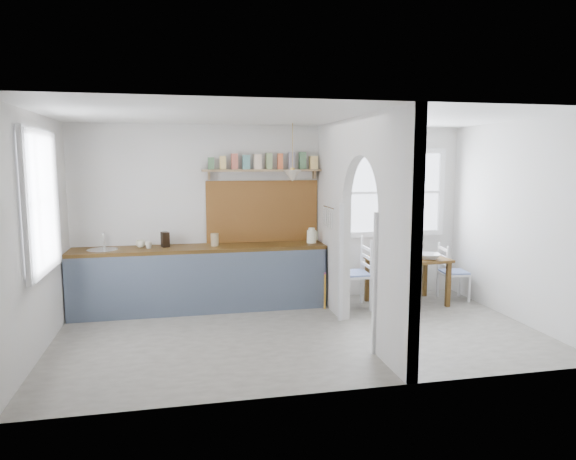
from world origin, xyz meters
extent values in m
cube|color=gray|center=(0.00, 0.00, 0.00)|extent=(5.80, 3.20, 0.01)
cube|color=silver|center=(0.00, 0.00, 2.60)|extent=(5.80, 3.20, 0.01)
cube|color=silver|center=(0.00, 1.60, 1.30)|extent=(5.80, 0.01, 2.60)
cube|color=silver|center=(0.00, -1.60, 1.30)|extent=(5.80, 0.01, 2.60)
cube|color=silver|center=(-2.90, 0.00, 1.30)|extent=(0.01, 3.20, 2.60)
cube|color=silver|center=(2.90, 0.00, 1.30)|extent=(0.01, 3.20, 2.60)
cube|color=silver|center=(0.70, -1.20, 1.30)|extent=(0.12, 0.80, 2.60)
cube|color=silver|center=(0.70, 1.00, 1.30)|extent=(0.12, 1.20, 2.60)
cube|color=silver|center=(0.70, -0.20, 2.08)|extent=(0.12, 1.20, 1.05)
cube|color=#5B3B11|center=(-1.13, 1.30, 0.88)|extent=(3.50, 0.60, 0.05)
cube|color=slate|center=(-1.13, 1.01, 0.42)|extent=(3.50, 0.03, 0.85)
cube|color=black|center=(-1.13, 1.35, 0.42)|extent=(3.46, 0.45, 0.85)
cylinder|color=silver|center=(-2.43, 1.30, 0.89)|extent=(0.40, 0.40, 0.02)
cube|color=brown|center=(-0.20, 1.58, 1.35)|extent=(1.65, 0.03, 0.90)
cube|color=olive|center=(-0.20, 1.49, 1.95)|extent=(1.75, 0.20, 0.03)
cube|color=#39633B|center=(-0.95, 1.49, 2.06)|extent=(0.09, 0.09, 0.18)
cube|color=#D7B25D|center=(-0.78, 1.49, 2.06)|extent=(0.09, 0.09, 0.18)
cube|color=#AB4C39|center=(-0.62, 1.49, 2.06)|extent=(0.09, 0.09, 0.18)
cube|color=#427876|center=(-0.45, 1.49, 2.06)|extent=(0.09, 0.09, 0.18)
cube|color=beige|center=(-0.29, 1.49, 2.06)|extent=(0.09, 0.09, 0.18)
cube|color=#708951|center=(-0.12, 1.49, 2.06)|extent=(0.09, 0.09, 0.18)
cube|color=#DE5A29|center=(0.04, 1.49, 2.06)|extent=(0.09, 0.09, 0.18)
cube|color=slate|center=(0.21, 1.49, 2.06)|extent=(0.09, 0.09, 0.18)
cube|color=#39633B|center=(0.37, 1.49, 2.06)|extent=(0.09, 0.09, 0.18)
cube|color=#D7B25D|center=(0.54, 1.49, 2.06)|extent=(0.09, 0.09, 0.18)
cone|color=silver|center=(0.15, 1.15, 1.88)|extent=(0.26, 0.26, 0.16)
cylinder|color=silver|center=(0.61, 0.90, 1.45)|extent=(0.02, 0.50, 0.02)
imported|color=beige|center=(-1.83, 1.30, 0.94)|extent=(0.10, 0.10, 0.09)
imported|color=#EDEDCC|center=(-1.94, 1.42, 0.95)|extent=(0.13, 0.13, 0.10)
cube|color=black|center=(-1.61, 1.38, 1.00)|extent=(0.13, 0.15, 0.21)
cylinder|color=tan|center=(-0.93, 1.32, 0.99)|extent=(0.15, 0.15, 0.18)
cube|color=#AE2F71|center=(0.58, 0.96, 0.28)|extent=(0.02, 0.03, 0.49)
cube|color=gold|center=(0.58, 0.96, 0.25)|extent=(0.02, 0.03, 0.51)
imported|color=silver|center=(2.09, 0.82, 0.73)|extent=(0.40, 0.40, 0.08)
imported|color=#78A980|center=(1.65, 0.78, 0.73)|extent=(0.11, 0.11, 0.09)
cylinder|color=#372A2C|center=(1.54, 0.93, 0.69)|extent=(0.25, 0.25, 0.02)
imported|color=#5B3363|center=(1.81, 1.18, 0.79)|extent=(0.23, 0.23, 0.21)
camera|label=1|loc=(-1.40, -5.85, 2.08)|focal=32.00mm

